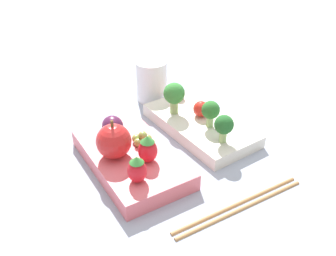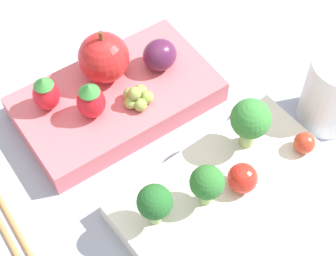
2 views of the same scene
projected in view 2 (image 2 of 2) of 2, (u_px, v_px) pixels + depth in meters
The scene contains 15 objects.
ground_plane at pixel (168, 152), 0.56m from camera, with size 4.00×4.00×0.00m, color #939EB2.
bento_box_savoury at pixel (225, 191), 0.52m from camera, with size 0.21×0.11×0.02m.
bento_box_fruit at pixel (117, 99), 0.58m from camera, with size 0.21×0.13×0.03m.
broccoli_floret_0 at pixel (250, 120), 0.51m from camera, with size 0.04×0.04×0.06m.
broccoli_floret_1 at pixel (207, 183), 0.48m from camera, with size 0.03×0.03×0.05m.
broccoli_floret_2 at pixel (155, 203), 0.47m from camera, with size 0.03×0.03×0.05m.
cherry_tomato_0 at pixel (243, 178), 0.50m from camera, with size 0.03×0.03×0.03m.
cherry_tomato_1 at pixel (304, 143), 0.53m from camera, with size 0.02×0.02×0.02m.
apple at pixel (102, 59), 0.56m from camera, with size 0.05×0.05×0.06m.
strawberry_0 at pixel (46, 93), 0.55m from camera, with size 0.03×0.03×0.04m.
strawberry_1 at pixel (91, 100), 0.54m from camera, with size 0.03×0.03×0.04m.
plum at pixel (160, 55), 0.58m from camera, with size 0.04×0.03×0.03m.
grape_cluster at pixel (138, 97), 0.56m from camera, with size 0.03×0.03×0.02m.
drinking_cup at pixel (334, 92), 0.55m from camera, with size 0.06×0.06×0.08m.
chopsticks_pair at pixel (18, 245), 0.50m from camera, with size 0.04×0.21×0.01m.
Camera 2 is at (0.20, 0.24, 0.47)m, focal length 60.00 mm.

